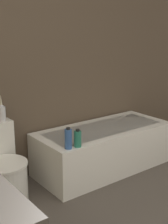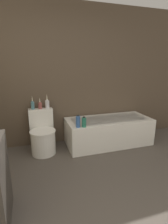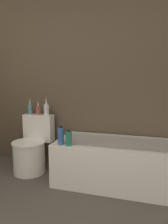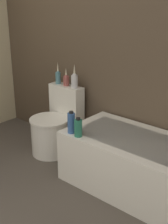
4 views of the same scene
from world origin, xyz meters
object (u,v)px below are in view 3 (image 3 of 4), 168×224
(bathtub, at_px, (125,163))
(vase_bronze, at_px, (46,109))
(shampoo_bottle_short, at_px, (69,138))
(toilet, at_px, (32,149))
(vase_gold, at_px, (30,108))
(vase_silver, at_px, (38,110))
(shampoo_bottle_tall, at_px, (61,136))

(bathtub, distance_m, vase_bronze, 1.29)
(shampoo_bottle_short, bearing_deg, toilet, 154.00)
(bathtub, height_order, vase_gold, vase_gold)
(vase_bronze, bearing_deg, toilet, -120.91)
(toilet, xyz_separation_m, vase_silver, (0.00, 0.22, 0.52))
(vase_silver, height_order, shampoo_bottle_short, vase_silver)
(toilet, height_order, vase_gold, vase_gold)
(vase_gold, distance_m, shampoo_bottle_tall, 0.89)
(bathtub, relative_size, toilet, 2.18)
(bathtub, height_order, shampoo_bottle_short, shampoo_bottle_short)
(toilet, distance_m, vase_silver, 0.56)
(vase_silver, bearing_deg, bathtub, -11.07)
(vase_bronze, bearing_deg, bathtub, -12.19)
(vase_gold, height_order, vase_silver, vase_gold)
(vase_gold, relative_size, vase_silver, 1.24)
(vase_silver, xyz_separation_m, shampoo_bottle_tall, (0.56, -0.52, -0.20))
(vase_gold, relative_size, shampoo_bottle_short, 1.38)
(vase_bronze, bearing_deg, vase_silver, 179.06)
(vase_silver, distance_m, shampoo_bottle_tall, 0.79)
(shampoo_bottle_tall, bearing_deg, vase_silver, 137.09)
(vase_bronze, relative_size, shampoo_bottle_tall, 1.25)
(bathtub, xyz_separation_m, shampoo_bottle_short, (-0.59, -0.29, 0.33))
(toilet, height_order, vase_bronze, vase_bronze)
(toilet, height_order, shampoo_bottle_short, toilet)
(toilet, bearing_deg, vase_silver, 90.00)
(vase_gold, bearing_deg, vase_bronze, -0.43)
(bathtub, distance_m, shampoo_bottle_short, 0.74)
(vase_gold, xyz_separation_m, shampoo_bottle_short, (0.79, -0.54, -0.24))
(shampoo_bottle_tall, height_order, shampoo_bottle_short, shampoo_bottle_tall)
(vase_gold, height_order, vase_bronze, vase_bronze)
(vase_silver, relative_size, shampoo_bottle_tall, 0.94)
(bathtub, height_order, shampoo_bottle_tall, shampoo_bottle_tall)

